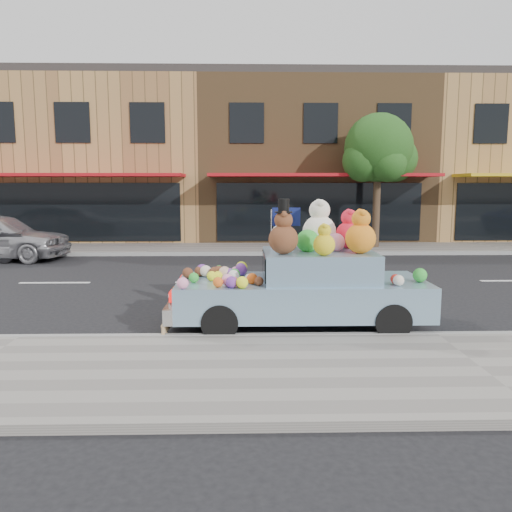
{
  "coord_description": "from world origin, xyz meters",
  "views": [
    {
      "loc": [
        -3.1,
        -12.73,
        2.48
      ],
      "look_at": [
        -2.9,
        -4.02,
        1.25
      ],
      "focal_mm": 35.0,
      "sensor_mm": 36.0,
      "label": 1
    }
  ],
  "objects": [
    {
      "name": "storefront_right",
      "position": [
        10.0,
        11.97,
        3.64
      ],
      "size": [
        10.0,
        9.8,
        7.3
      ],
      "color": "#AA7F47",
      "rests_on": "ground"
    },
    {
      "name": "ground",
      "position": [
        0.0,
        0.0,
        0.0
      ],
      "size": [
        120.0,
        120.0,
        0.0
      ],
      "primitive_type": "plane",
      "color": "black",
      "rests_on": "ground"
    },
    {
      "name": "near_sidewalk",
      "position": [
        0.0,
        -6.5,
        0.06
      ],
      "size": [
        60.0,
        3.0,
        0.12
      ],
      "primitive_type": "cube",
      "color": "gray",
      "rests_on": "ground"
    },
    {
      "name": "storefront_mid",
      "position": [
        0.0,
        11.97,
        3.64
      ],
      "size": [
        10.0,
        9.8,
        7.3
      ],
      "color": "brown",
      "rests_on": "ground"
    },
    {
      "name": "far_sidewalk",
      "position": [
        0.0,
        6.5,
        0.06
      ],
      "size": [
        60.0,
        3.0,
        0.12
      ],
      "primitive_type": "cube",
      "color": "gray",
      "rests_on": "ground"
    },
    {
      "name": "art_car",
      "position": [
        -2.07,
        -4.14,
        0.81
      ],
      "size": [
        4.49,
        1.78,
        2.27
      ],
      "rotation": [
        0.0,
        0.0,
        -0.0
      ],
      "color": "black",
      "rests_on": "ground"
    },
    {
      "name": "far_kerb",
      "position": [
        0.0,
        5.0,
        0.07
      ],
      "size": [
        60.0,
        0.12,
        0.13
      ],
      "primitive_type": "cube",
      "color": "gray",
      "rests_on": "ground"
    },
    {
      "name": "near_kerb",
      "position": [
        0.0,
        -5.0,
        0.07
      ],
      "size": [
        60.0,
        0.12,
        0.13
      ],
      "primitive_type": "cube",
      "color": "gray",
      "rests_on": "ground"
    },
    {
      "name": "street_tree",
      "position": [
        2.03,
        6.55,
        3.69
      ],
      "size": [
        3.0,
        2.7,
        5.22
      ],
      "color": "#38281C",
      "rests_on": "ground"
    },
    {
      "name": "storefront_left",
      "position": [
        -10.0,
        11.97,
        3.64
      ],
      "size": [
        10.0,
        9.8,
        7.3
      ],
      "color": "#AA7F47",
      "rests_on": "ground"
    }
  ]
}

